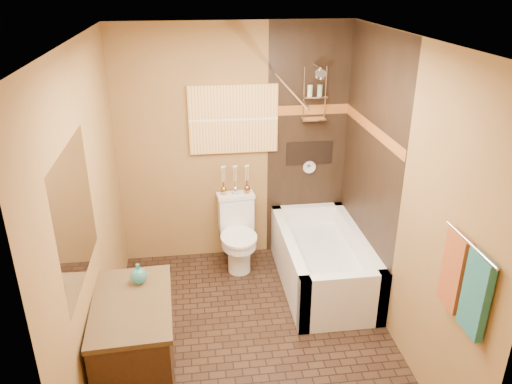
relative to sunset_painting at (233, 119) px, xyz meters
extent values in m
plane|color=black|center=(0.00, -1.48, -1.55)|extent=(3.00, 3.00, 0.00)
cube|color=olive|center=(-1.20, -1.48, -0.30)|extent=(0.02, 3.00, 2.50)
cube|color=olive|center=(1.20, -1.48, -0.30)|extent=(0.02, 3.00, 2.50)
cube|color=olive|center=(0.00, 0.02, -0.30)|extent=(2.40, 0.02, 2.50)
cube|color=olive|center=(0.00, -2.98, -0.30)|extent=(2.40, 0.02, 2.50)
plane|color=silver|center=(0.00, -1.48, 0.95)|extent=(3.00, 3.00, 0.00)
cube|color=black|center=(0.78, 0.01, -0.30)|extent=(0.85, 0.01, 2.50)
cube|color=black|center=(1.19, -0.73, -0.30)|extent=(0.01, 1.50, 2.50)
cube|color=brown|center=(0.78, 0.00, 0.07)|extent=(0.85, 0.01, 0.10)
cube|color=brown|center=(1.18, -0.73, 0.07)|extent=(0.01, 1.50, 0.10)
cube|color=black|center=(0.80, 0.01, -0.40)|extent=(0.50, 0.01, 0.25)
cylinder|color=silver|center=(0.80, -0.12, 0.53)|extent=(0.02, 0.26, 0.02)
cylinder|color=silver|center=(0.80, -0.28, 0.48)|extent=(0.11, 0.11, 0.09)
cylinder|color=silver|center=(0.80, -0.01, -0.55)|extent=(0.14, 0.02, 0.14)
cylinder|color=silver|center=(0.40, -0.73, 0.47)|extent=(0.03, 1.55, 0.03)
cylinder|color=silver|center=(1.15, -2.53, -0.10)|extent=(0.02, 0.55, 0.02)
cube|color=#1B5B51|center=(1.16, -2.66, -0.37)|extent=(0.05, 0.22, 0.52)
cube|color=#97411B|center=(1.16, -2.40, -0.37)|extent=(0.05, 0.22, 0.52)
cube|color=gold|center=(0.00, 0.00, 0.00)|extent=(0.90, 0.04, 0.70)
cube|color=white|center=(-1.18, -1.92, -0.05)|extent=(0.01, 1.00, 0.90)
cube|color=white|center=(0.80, -1.43, -1.27)|extent=(0.80, 0.10, 0.55)
cube|color=white|center=(0.80, -0.03, -1.27)|extent=(0.80, 0.10, 0.55)
cube|color=white|center=(0.45, -0.73, -1.27)|extent=(0.10, 1.50, 0.55)
cube|color=white|center=(1.15, -0.73, -1.27)|extent=(0.10, 1.50, 0.55)
cube|color=white|center=(0.80, -0.73, -1.38)|extent=(0.64, 1.34, 0.35)
cube|color=white|center=(0.00, -0.09, -1.01)|extent=(0.38, 0.20, 0.37)
cube|color=white|center=(0.00, -0.09, -0.80)|extent=(0.40, 0.22, 0.04)
cylinder|color=white|center=(0.00, -0.38, -1.37)|extent=(0.23, 0.23, 0.37)
cylinder|color=white|center=(0.00, -0.38, -1.20)|extent=(0.36, 0.36, 0.10)
cylinder|color=white|center=(0.00, -0.38, -1.15)|extent=(0.38, 0.38, 0.03)
cube|color=black|center=(-0.92, -1.92, -1.17)|extent=(0.56, 0.88, 0.76)
cube|color=black|center=(-0.91, -1.92, -0.77)|extent=(0.59, 0.93, 0.04)
camera|label=1|loc=(-0.43, -4.88, 1.35)|focal=35.00mm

